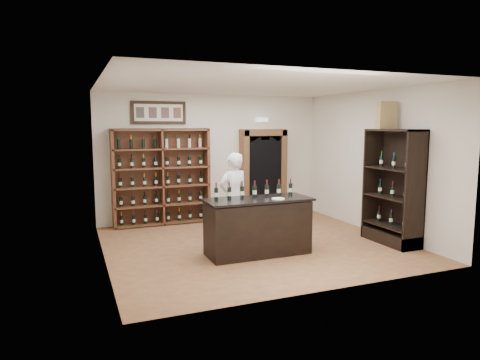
% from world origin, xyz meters
% --- Properties ---
extents(floor, '(5.50, 5.50, 0.00)m').
position_xyz_m(floor, '(0.00, 0.00, 0.00)').
color(floor, '#98633D').
rests_on(floor, ground).
extents(ceiling, '(5.50, 5.50, 0.00)m').
position_xyz_m(ceiling, '(0.00, 0.00, 3.00)').
color(ceiling, white).
rests_on(ceiling, wall_back).
extents(wall_back, '(5.50, 0.04, 3.00)m').
position_xyz_m(wall_back, '(0.00, 2.50, 1.50)').
color(wall_back, silver).
rests_on(wall_back, ground).
extents(wall_left, '(0.04, 5.00, 3.00)m').
position_xyz_m(wall_left, '(-2.75, 0.00, 1.50)').
color(wall_left, silver).
rests_on(wall_left, ground).
extents(wall_right, '(0.04, 5.00, 3.00)m').
position_xyz_m(wall_right, '(2.75, 0.00, 1.50)').
color(wall_right, silver).
rests_on(wall_right, ground).
extents(wine_shelf, '(2.20, 0.38, 2.20)m').
position_xyz_m(wine_shelf, '(-1.30, 2.33, 1.10)').
color(wine_shelf, '#552C1D').
rests_on(wine_shelf, ground).
extents(framed_picture, '(1.25, 0.04, 0.52)m').
position_xyz_m(framed_picture, '(-1.30, 2.47, 2.55)').
color(framed_picture, black).
rests_on(framed_picture, wall_back).
extents(arched_doorway, '(1.17, 0.35, 2.17)m').
position_xyz_m(arched_doorway, '(1.25, 2.33, 1.14)').
color(arched_doorway, black).
rests_on(arched_doorway, ground).
extents(emergency_light, '(0.30, 0.10, 0.10)m').
position_xyz_m(emergency_light, '(1.25, 2.42, 2.40)').
color(emergency_light, white).
rests_on(emergency_light, wall_back).
extents(tasting_counter, '(1.88, 0.78, 1.00)m').
position_xyz_m(tasting_counter, '(-0.20, -0.60, 0.49)').
color(tasting_counter, black).
rests_on(tasting_counter, ground).
extents(counter_bottle_0, '(0.07, 0.07, 0.30)m').
position_xyz_m(counter_bottle_0, '(-0.92, -0.46, 1.11)').
color(counter_bottle_0, black).
rests_on(counter_bottle_0, tasting_counter).
extents(counter_bottle_1, '(0.07, 0.07, 0.30)m').
position_xyz_m(counter_bottle_1, '(-0.68, -0.46, 1.11)').
color(counter_bottle_1, black).
rests_on(counter_bottle_1, tasting_counter).
extents(counter_bottle_2, '(0.07, 0.07, 0.30)m').
position_xyz_m(counter_bottle_2, '(-0.44, -0.46, 1.11)').
color(counter_bottle_2, black).
rests_on(counter_bottle_2, tasting_counter).
extents(counter_bottle_3, '(0.07, 0.07, 0.30)m').
position_xyz_m(counter_bottle_3, '(-0.20, -0.46, 1.11)').
color(counter_bottle_3, black).
rests_on(counter_bottle_3, tasting_counter).
extents(counter_bottle_4, '(0.07, 0.07, 0.30)m').
position_xyz_m(counter_bottle_4, '(0.04, -0.46, 1.11)').
color(counter_bottle_4, black).
rests_on(counter_bottle_4, tasting_counter).
extents(counter_bottle_5, '(0.07, 0.07, 0.30)m').
position_xyz_m(counter_bottle_5, '(0.28, -0.46, 1.11)').
color(counter_bottle_5, black).
rests_on(counter_bottle_5, tasting_counter).
extents(counter_bottle_6, '(0.07, 0.07, 0.30)m').
position_xyz_m(counter_bottle_6, '(0.52, -0.46, 1.11)').
color(counter_bottle_6, black).
rests_on(counter_bottle_6, tasting_counter).
extents(side_cabinet, '(0.48, 1.20, 2.20)m').
position_xyz_m(side_cabinet, '(2.52, -0.90, 0.75)').
color(side_cabinet, black).
rests_on(side_cabinet, ground).
extents(shopkeeper, '(0.71, 0.55, 1.74)m').
position_xyz_m(shopkeeper, '(-0.27, 0.42, 0.87)').
color(shopkeeper, white).
rests_on(shopkeeper, ground).
extents(plate, '(0.23, 0.23, 0.02)m').
position_xyz_m(plate, '(0.09, -0.81, 1.01)').
color(plate, silver).
rests_on(plate, tasting_counter).
extents(wine_crate, '(0.39, 0.20, 0.52)m').
position_xyz_m(wine_crate, '(2.47, -0.66, 2.46)').
color(wine_crate, tan).
rests_on(wine_crate, side_cabinet).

